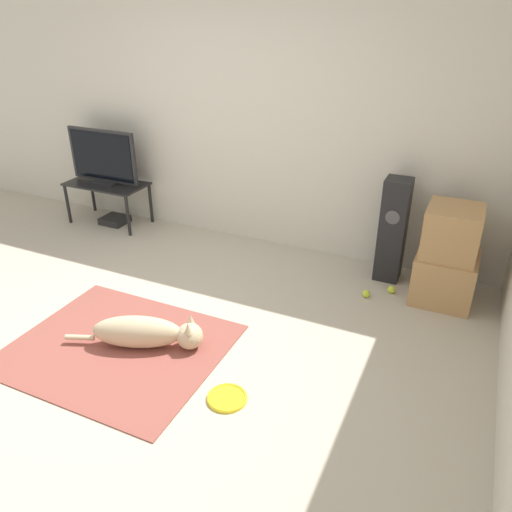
% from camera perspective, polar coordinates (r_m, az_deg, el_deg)
% --- Properties ---
extents(ground_plane, '(12.00, 12.00, 0.00)m').
position_cam_1_polar(ground_plane, '(3.96, -14.47, -9.38)').
color(ground_plane, '#BCB29E').
extents(wall_back, '(8.00, 0.06, 2.55)m').
position_cam_1_polar(wall_back, '(5.09, -1.16, 15.46)').
color(wall_back, beige).
rests_on(wall_back, ground_plane).
extents(area_rug, '(1.53, 1.29, 0.01)m').
position_cam_1_polar(area_rug, '(3.91, -15.47, -10.02)').
color(area_rug, '#934C42').
rests_on(area_rug, ground_plane).
extents(dog, '(0.98, 0.46, 0.26)m').
position_cam_1_polar(dog, '(3.79, -12.38, -8.53)').
color(dog, beige).
rests_on(dog, area_rug).
extents(frisbee, '(0.26, 0.26, 0.03)m').
position_cam_1_polar(frisbee, '(3.36, -3.32, -15.87)').
color(frisbee, yellow).
rests_on(frisbee, ground_plane).
extents(cardboard_box_lower, '(0.49, 0.52, 0.42)m').
position_cam_1_polar(cardboard_box_lower, '(4.54, 20.69, -2.21)').
color(cardboard_box_lower, tan).
rests_on(cardboard_box_lower, ground_plane).
extents(cardboard_box_upper, '(0.43, 0.45, 0.42)m').
position_cam_1_polar(cardboard_box_upper, '(4.36, 21.50, 2.58)').
color(cardboard_box_upper, tan).
rests_on(cardboard_box_upper, cardboard_box_lower).
extents(floor_speaker, '(0.23, 0.23, 0.96)m').
position_cam_1_polar(floor_speaker, '(4.62, 15.36, 2.85)').
color(floor_speaker, black).
rests_on(floor_speaker, ground_plane).
extents(tv_stand, '(0.91, 0.47, 0.48)m').
position_cam_1_polar(tv_stand, '(5.94, -16.66, 7.43)').
color(tv_stand, black).
rests_on(tv_stand, ground_plane).
extents(tv, '(0.86, 0.20, 0.60)m').
position_cam_1_polar(tv, '(5.84, -17.11, 10.72)').
color(tv, '#232326').
rests_on(tv, tv_stand).
extents(tennis_ball_by_boxes, '(0.07, 0.07, 0.07)m').
position_cam_1_polar(tennis_ball_by_boxes, '(4.45, 12.47, -4.23)').
color(tennis_ball_by_boxes, '#C6E033').
rests_on(tennis_ball_by_boxes, ground_plane).
extents(tennis_ball_near_speaker, '(0.07, 0.07, 0.07)m').
position_cam_1_polar(tennis_ball_near_speaker, '(4.57, 15.22, -3.71)').
color(tennis_ball_near_speaker, '#C6E033').
rests_on(tennis_ball_near_speaker, ground_plane).
extents(game_console, '(0.28, 0.26, 0.08)m').
position_cam_1_polar(game_console, '(6.03, -15.84, 3.98)').
color(game_console, black).
rests_on(game_console, ground_plane).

